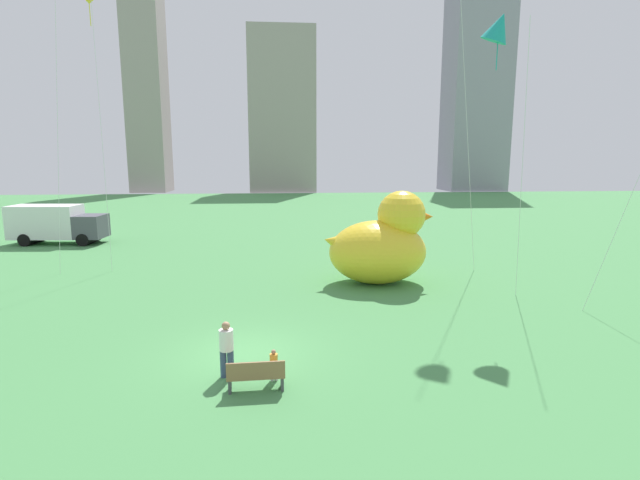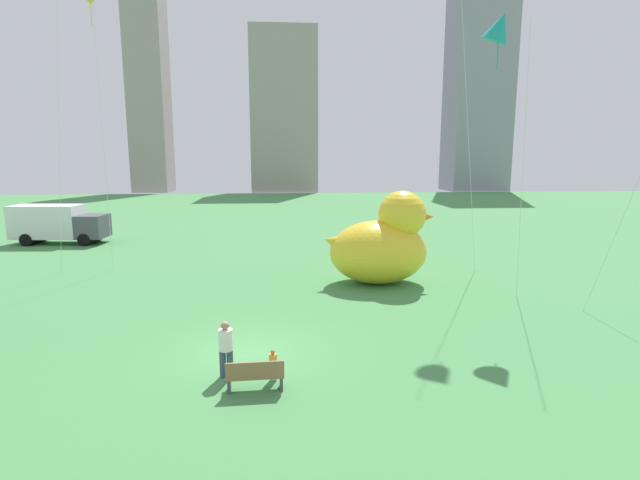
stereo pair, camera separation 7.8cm
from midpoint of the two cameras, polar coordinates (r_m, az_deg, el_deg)
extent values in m
plane|color=#478A4C|center=(16.30, -8.92, -13.14)|extent=(140.00, 140.00, 0.00)
cube|color=olive|center=(13.77, -7.78, -15.69)|extent=(1.60, 0.51, 0.06)
cube|color=olive|center=(13.48, -7.81, -15.07)|extent=(1.58, 0.12, 0.45)
cube|color=#47474C|center=(13.90, -10.81, -16.56)|extent=(0.09, 0.37, 0.39)
cube|color=#47474C|center=(13.87, -4.69, -16.46)|extent=(0.09, 0.37, 0.39)
cylinder|color=#38476B|center=(14.65, -11.56, -14.21)|extent=(0.19, 0.19, 0.82)
cylinder|color=#38476B|center=(14.62, -10.73, -14.22)|extent=(0.19, 0.19, 0.82)
cylinder|color=white|center=(14.36, -11.24, -11.59)|extent=(0.41, 0.41, 0.62)
sphere|color=#A87C5B|center=(14.21, -11.30, -9.97)|extent=(0.24, 0.24, 0.24)
cylinder|color=silver|center=(14.31, -5.90, -15.46)|extent=(0.11, 0.11, 0.46)
cylinder|color=silver|center=(14.31, -5.42, -15.46)|extent=(0.11, 0.11, 0.46)
cylinder|color=gold|center=(14.14, -5.69, -13.99)|extent=(0.23, 0.23, 0.34)
sphere|color=#A87C5B|center=(14.05, -5.71, -13.10)|extent=(0.13, 0.13, 0.13)
ellipsoid|color=yellow|center=(24.34, 6.77, -1.43)|extent=(4.91, 3.63, 3.20)
sphere|color=yellow|center=(24.31, 9.57, 3.00)|extent=(2.39, 2.39, 2.39)
cone|color=orange|center=(24.61, 11.99, 2.73)|extent=(1.08, 1.08, 1.08)
cone|color=yellow|center=(23.90, 1.78, -0.27)|extent=(1.46, 1.28, 1.54)
cube|color=white|center=(40.55, -29.87, 1.92)|extent=(4.90, 2.64, 2.40)
cube|color=#4C4C56|center=(39.10, -25.60, 1.48)|extent=(2.01, 2.43, 1.68)
cylinder|color=black|center=(39.30, -25.78, 0.26)|extent=(1.07, 2.46, 0.90)
cylinder|color=black|center=(41.22, -31.00, 0.24)|extent=(1.07, 2.46, 0.90)
cube|color=#9E938C|center=(94.52, -19.89, 15.99)|extent=(6.26, 7.41, 34.68)
cube|color=#9E938C|center=(91.40, -4.55, 14.84)|extent=(11.82, 10.96, 28.58)
cube|color=gray|center=(97.82, 18.13, 17.75)|extent=(10.73, 8.48, 41.07)
cylinder|color=silver|center=(29.38, -28.87, 14.71)|extent=(1.26, 0.32, 18.84)
cylinder|color=silver|center=(22.05, 22.82, 7.71)|extent=(1.40, 2.21, 11.61)
cone|color=teal|center=(22.80, 20.38, 22.64)|extent=(1.79, 1.76, 1.42)
cylinder|color=teal|center=(22.61, 20.23, 20.42)|extent=(0.04, 0.04, 1.60)
cylinder|color=silver|center=(28.61, -24.58, 10.97)|extent=(0.07, 0.24, 14.65)
cylinder|color=yellow|center=(29.54, -25.79, 23.47)|extent=(0.04, 0.04, 1.60)
cylinder|color=silver|center=(27.59, 16.75, 17.83)|extent=(2.30, 0.22, 20.70)
camera|label=1|loc=(0.04, -90.12, -0.02)|focal=26.91mm
camera|label=2|loc=(0.04, 89.88, 0.02)|focal=26.91mm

